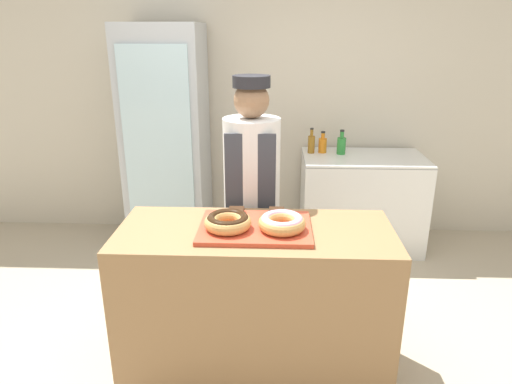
# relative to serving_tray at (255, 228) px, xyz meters

# --- Properties ---
(ground_plane) EXTENTS (14.00, 14.00, 0.00)m
(ground_plane) POSITION_rel_serving_tray_xyz_m (0.00, 0.00, -0.92)
(ground_plane) COLOR #B7A88E
(wall_back) EXTENTS (8.00, 0.06, 2.70)m
(wall_back) POSITION_rel_serving_tray_xyz_m (0.00, 2.13, 0.43)
(wall_back) COLOR beige
(wall_back) RESTS_ON ground_plane
(display_counter) EXTENTS (1.50, 0.63, 0.91)m
(display_counter) POSITION_rel_serving_tray_xyz_m (0.00, 0.00, -0.47)
(display_counter) COLOR #997047
(display_counter) RESTS_ON ground_plane
(serving_tray) EXTENTS (0.60, 0.44, 0.02)m
(serving_tray) POSITION_rel_serving_tray_xyz_m (0.00, 0.00, 0.00)
(serving_tray) COLOR #D84C33
(serving_tray) RESTS_ON display_counter
(donut_chocolate_glaze) EXTENTS (0.25, 0.25, 0.08)m
(donut_chocolate_glaze) POSITION_rel_serving_tray_xyz_m (-0.14, -0.05, 0.05)
(donut_chocolate_glaze) COLOR tan
(donut_chocolate_glaze) RESTS_ON serving_tray
(donut_light_glaze) EXTENTS (0.25, 0.25, 0.08)m
(donut_light_glaze) POSITION_rel_serving_tray_xyz_m (0.14, -0.05, 0.05)
(donut_light_glaze) COLOR tan
(donut_light_glaze) RESTS_ON serving_tray
(brownie_back_left) EXTENTS (0.09, 0.09, 0.03)m
(brownie_back_left) POSITION_rel_serving_tray_xyz_m (-0.11, 0.16, 0.03)
(brownie_back_left) COLOR #382111
(brownie_back_left) RESTS_ON serving_tray
(brownie_back_right) EXTENTS (0.09, 0.09, 0.03)m
(brownie_back_right) POSITION_rel_serving_tray_xyz_m (0.11, 0.16, 0.03)
(brownie_back_right) COLOR #382111
(brownie_back_right) RESTS_ON serving_tray
(baker_person) EXTENTS (0.36, 0.36, 1.67)m
(baker_person) POSITION_rel_serving_tray_xyz_m (-0.05, 0.54, -0.04)
(baker_person) COLOR #4C4C51
(baker_person) RESTS_ON ground_plane
(beverage_fridge) EXTENTS (0.69, 0.65, 1.99)m
(beverage_fridge) POSITION_rel_serving_tray_xyz_m (-0.87, 1.74, 0.07)
(beverage_fridge) COLOR #ADB2B7
(beverage_fridge) RESTS_ON ground_plane
(chest_freezer) EXTENTS (1.08, 0.66, 0.86)m
(chest_freezer) POSITION_rel_serving_tray_xyz_m (0.90, 1.74, -0.49)
(chest_freezer) COLOR white
(chest_freezer) RESTS_ON ground_plane
(bottle_green) EXTENTS (0.08, 0.08, 0.22)m
(bottle_green) POSITION_rel_serving_tray_xyz_m (0.70, 1.82, 0.02)
(bottle_green) COLOR #2D8C38
(bottle_green) RESTS_ON chest_freezer
(bottle_amber) EXTENTS (0.06, 0.06, 0.23)m
(bottle_amber) POSITION_rel_serving_tray_xyz_m (0.43, 1.85, 0.03)
(bottle_amber) COLOR #99661E
(bottle_amber) RESTS_ON chest_freezer
(bottle_orange) EXTENTS (0.08, 0.08, 0.20)m
(bottle_orange) POSITION_rel_serving_tray_xyz_m (0.54, 1.86, 0.01)
(bottle_orange) COLOR orange
(bottle_orange) RESTS_ON chest_freezer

